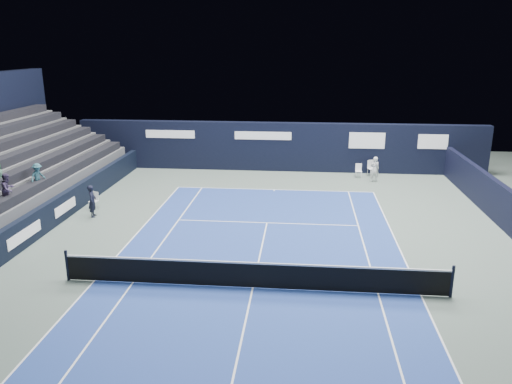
# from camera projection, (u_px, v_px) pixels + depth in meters

# --- Properties ---
(ground) EXTENTS (48.00, 48.00, 0.00)m
(ground) POSITION_uv_depth(u_px,v_px,m) (258.00, 263.00, 18.55)
(ground) COLOR #4F5E55
(ground) RESTS_ON ground
(court_surface) EXTENTS (10.97, 23.77, 0.01)m
(court_surface) POSITION_uv_depth(u_px,v_px,m) (253.00, 288.00, 16.64)
(court_surface) COLOR navy
(court_surface) RESTS_ON ground
(folding_chair_back_a) EXTENTS (0.55, 0.54, 0.96)m
(folding_chair_back_a) POSITION_uv_depth(u_px,v_px,m) (371.00, 167.00, 30.95)
(folding_chair_back_a) COLOR silver
(folding_chair_back_a) RESTS_ON ground
(folding_chair_back_b) EXTENTS (0.38, 0.37, 0.86)m
(folding_chair_back_b) POSITION_uv_depth(u_px,v_px,m) (359.00, 170.00, 30.50)
(folding_chair_back_b) COLOR white
(folding_chair_back_b) RESTS_ON ground
(line_judge_chair) EXTENTS (0.45, 0.44, 0.85)m
(line_judge_chair) POSITION_uv_depth(u_px,v_px,m) (94.00, 199.00, 24.65)
(line_judge_chair) COLOR silver
(line_judge_chair) RESTS_ON ground
(line_judge) EXTENTS (0.48, 0.63, 1.53)m
(line_judge) POSITION_uv_depth(u_px,v_px,m) (92.00, 201.00, 23.40)
(line_judge) COLOR black
(line_judge) RESTS_ON ground
(court_markings) EXTENTS (11.03, 23.83, 0.00)m
(court_markings) POSITION_uv_depth(u_px,v_px,m) (253.00, 288.00, 16.64)
(court_markings) COLOR white
(court_markings) RESTS_ON court_surface
(tennis_net) EXTENTS (12.90, 0.10, 1.10)m
(tennis_net) POSITION_uv_depth(u_px,v_px,m) (253.00, 274.00, 16.50)
(tennis_net) COLOR black
(tennis_net) RESTS_ON ground
(back_sponsor_wall) EXTENTS (26.00, 0.63, 3.10)m
(back_sponsor_wall) POSITION_uv_depth(u_px,v_px,m) (279.00, 147.00, 31.96)
(back_sponsor_wall) COLOR black
(back_sponsor_wall) RESTS_ON ground
(side_barrier_left) EXTENTS (0.33, 22.00, 1.20)m
(side_barrier_left) POSITION_uv_depth(u_px,v_px,m) (62.00, 207.00, 23.05)
(side_barrier_left) COLOR black
(side_barrier_left) RESTS_ON ground
(tennis_player) EXTENTS (0.60, 0.84, 1.50)m
(tennis_player) POSITION_uv_depth(u_px,v_px,m) (375.00, 169.00, 29.54)
(tennis_player) COLOR silver
(tennis_player) RESTS_ON ground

